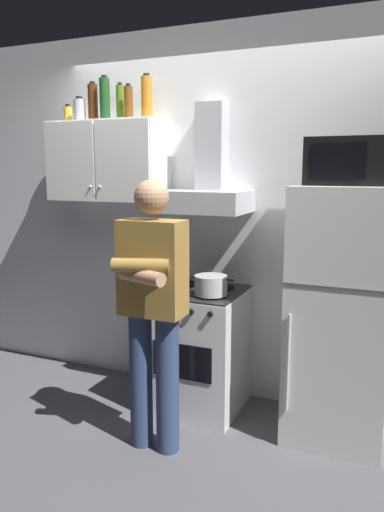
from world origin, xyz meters
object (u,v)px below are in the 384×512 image
at_px(bottle_beer_brown, 129,103).
at_px(bottle_wine_green, 105,99).
at_px(upper_cabinet, 108,162).
at_px(bottle_rum_dark, 93,102).
at_px(stove_oven, 199,349).
at_px(person_standing, 153,306).
at_px(cooking_pot, 211,285).
at_px(bottle_liquor_amber, 147,97).
at_px(refrigerator, 340,315).
at_px(bottle_canister_steel, 80,110).
at_px(bottle_spice_jar, 68,114).
at_px(bottle_olive_oil, 120,103).
at_px(range_hood, 207,183).
at_px(microwave, 349,162).

distance_m(bottle_beer_brown, bottle_wine_green, 0.19).
distance_m(upper_cabinet, bottle_beer_brown, 0.46).
distance_m(bottle_beer_brown, bottle_rum_dark, 0.31).
bearing_deg(stove_oven, person_standing, -94.72).
bearing_deg(upper_cabinet, person_standing, -44.26).
xyz_separation_m(stove_oven, cooking_pot, (0.13, -0.12, 0.51)).
bearing_deg(cooking_pot, bottle_liquor_amber, 156.17).
bearing_deg(refrigerator, bottle_wine_green, 176.84).
height_order(bottle_wine_green, bottle_rum_dark, bottle_wine_green).
relative_size(bottle_canister_steel, bottle_wine_green, 0.57).
xyz_separation_m(bottle_beer_brown, bottle_spice_jar, (-0.56, 0.04, -0.05)).
relative_size(person_standing, bottle_canister_steel, 9.10).
xyz_separation_m(bottle_liquor_amber, bottle_wine_green, (-0.32, -0.05, 0.00)).
bearing_deg(stove_oven, bottle_spice_jar, 172.56).
relative_size(stove_oven, bottle_liquor_amber, 2.79).
bearing_deg(bottle_wine_green, bottle_olive_oil, 40.07).
xyz_separation_m(upper_cabinet, bottle_olive_oil, (0.09, 0.04, 0.43)).
height_order(bottle_canister_steel, bottle_spice_jar, bottle_canister_steel).
bearing_deg(bottle_canister_steel, bottle_wine_green, -1.31).
distance_m(upper_cabinet, stove_oven, 1.55).
bearing_deg(range_hood, bottle_olive_oil, 176.56).
distance_m(person_standing, bottle_liquor_amber, 1.56).
bearing_deg(bottle_liquor_amber, bottle_canister_steel, -175.35).
height_order(refrigerator, bottle_olive_oil, bottle_olive_oil).
bearing_deg(bottle_canister_steel, upper_cabinet, 6.01).
distance_m(microwave, bottle_canister_steel, 2.01).
distance_m(stove_oven, refrigerator, 1.02).
height_order(upper_cabinet, bottle_beer_brown, bottle_beer_brown).
xyz_separation_m(refrigerator, person_standing, (-1.00, -0.61, 0.10)).
bearing_deg(bottle_canister_steel, microwave, -2.41).
bearing_deg(range_hood, bottle_wine_green, -177.85).
bearing_deg(bottle_liquor_amber, stove_oven, -17.27).
xyz_separation_m(refrigerator, bottle_spice_jar, (-2.12, 0.15, 1.31)).
xyz_separation_m(bottle_beer_brown, bottle_rum_dark, (-0.31, 0.01, 0.02)).
distance_m(upper_cabinet, range_hood, 0.81).
xyz_separation_m(stove_oven, bottle_olive_oil, (-0.71, 0.17, 1.75)).
xyz_separation_m(range_hood, cooking_pot, (0.13, -0.25, -0.66)).
distance_m(microwave, bottle_wine_green, 1.80).
relative_size(range_hood, bottle_liquor_amber, 2.40).
bearing_deg(refrigerator, range_hood, 172.45).
bearing_deg(person_standing, bottle_beer_brown, 127.58).
relative_size(range_hood, cooking_pot, 2.35).
xyz_separation_m(microwave, bottle_liquor_amber, (-1.42, 0.13, 0.46)).
bearing_deg(stove_oven, upper_cabinet, 171.10).
xyz_separation_m(bottle_liquor_amber, bottle_rum_dark, (-0.44, -0.03, -0.02)).
bearing_deg(upper_cabinet, refrigerator, -4.07).
bearing_deg(bottle_rum_dark, microwave, -3.03).
bearing_deg(microwave, bottle_wine_green, 177.44).
bearing_deg(bottle_beer_brown, cooking_pot, -17.51).
bearing_deg(cooking_pot, bottle_olive_oil, 160.98).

